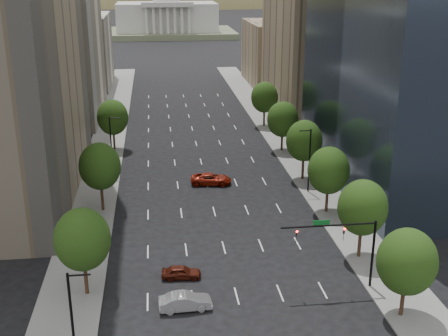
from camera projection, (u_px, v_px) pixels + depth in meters
name	position (u px, v px, depth m)	size (l,w,h in m)	color
sidewalk_left	(97.00, 188.00, 80.39)	(6.00, 200.00, 0.15)	slate
sidewalk_right	(312.00, 179.00, 83.96)	(6.00, 200.00, 0.15)	slate
midrise_cream_left	(60.00, 30.00, 113.84)	(14.00, 30.00, 35.00)	beige
filler_left	(82.00, 51.00, 147.57)	(14.00, 26.00, 18.00)	beige
parking_tan_right	(309.00, 41.00, 117.61)	(14.00, 30.00, 30.00)	#8C7759
filler_right	(275.00, 53.00, 150.84)	(14.00, 26.00, 16.00)	#8C7759
tree_right_0	(407.00, 262.00, 49.23)	(5.20, 5.20, 8.39)	#382316
tree_right_1	(363.00, 208.00, 59.42)	(5.20, 5.20, 8.75)	#382316
tree_right_2	(329.00, 171.00, 70.72)	(5.20, 5.20, 8.61)	#382316
tree_right_3	(304.00, 141.00, 81.87)	(5.20, 5.20, 8.89)	#382316
tree_right_4	(283.00, 119.00, 95.13)	(5.20, 5.20, 8.46)	#382316
tree_right_5	(265.00, 97.00, 110.02)	(5.20, 5.20, 8.75)	#382316
tree_left_0	(82.00, 240.00, 52.45)	(5.20, 5.20, 8.75)	#382316
tree_left_1	(100.00, 166.00, 71.12)	(5.20, 5.20, 8.97)	#382316
tree_left_2	(113.00, 117.00, 95.58)	(5.20, 5.20, 8.68)	#382316
streetlight_rn	(309.00, 159.00, 77.46)	(1.70, 0.20, 9.00)	black
streetlight_ls	(73.00, 324.00, 41.57)	(1.70, 0.20, 9.00)	black
streetlight_ln	(112.00, 145.00, 83.74)	(1.70, 0.20, 9.00)	black
traffic_signal	(349.00, 240.00, 53.59)	(9.12, 0.40, 7.38)	black
capitol	(167.00, 16.00, 257.13)	(60.00, 40.00, 35.20)	#596647
foothills	(192.00, 35.00, 604.08)	(720.00, 413.00, 263.00)	brown
car_maroon	(181.00, 272.00, 56.98)	(1.58, 3.92, 1.34)	#48160C
car_silver	(185.00, 302.00, 51.73)	(1.67, 4.78, 1.57)	#ABABB0
car_red_far	(211.00, 179.00, 81.74)	(2.65, 5.75, 1.60)	maroon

